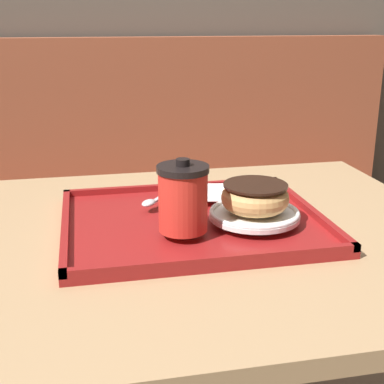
# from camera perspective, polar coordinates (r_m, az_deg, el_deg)

# --- Properties ---
(booth_bench) EXTENTS (1.72, 0.44, 1.00)m
(booth_bench) POSITION_cam_1_polar(r_m,az_deg,el_deg) (1.88, -3.59, -5.30)
(booth_bench) COLOR brown
(booth_bench) RESTS_ON ground_plane
(cafe_table) EXTENTS (0.87, 0.77, 0.71)m
(cafe_table) POSITION_cam_1_polar(r_m,az_deg,el_deg) (1.01, 2.27, -12.98)
(cafe_table) COLOR tan
(cafe_table) RESTS_ON ground_plane
(serving_tray) EXTENTS (0.45, 0.37, 0.02)m
(serving_tray) POSITION_cam_1_polar(r_m,az_deg,el_deg) (0.95, 0.00, -3.26)
(serving_tray) COLOR maroon
(serving_tray) RESTS_ON cafe_table
(napkin_paper) EXTENTS (0.15, 0.13, 0.00)m
(napkin_paper) POSITION_cam_1_polar(r_m,az_deg,el_deg) (1.05, 3.47, -0.00)
(napkin_paper) COLOR white
(napkin_paper) RESTS_ON serving_tray
(coffee_cup_front) EXTENTS (0.08, 0.08, 0.12)m
(coffee_cup_front) POSITION_cam_1_polar(r_m,az_deg,el_deg) (0.85, -0.97, -0.61)
(coffee_cup_front) COLOR red
(coffee_cup_front) RESTS_ON serving_tray
(plate_with_chocolate_donut) EXTENTS (0.16, 0.16, 0.01)m
(plate_with_chocolate_donut) POSITION_cam_1_polar(r_m,az_deg,el_deg) (0.93, 6.67, -2.32)
(plate_with_chocolate_donut) COLOR white
(plate_with_chocolate_donut) RESTS_ON serving_tray
(donut_chocolate_glazed) EXTENTS (0.12, 0.12, 0.05)m
(donut_chocolate_glazed) POSITION_cam_1_polar(r_m,az_deg,el_deg) (0.92, 6.74, -0.52)
(donut_chocolate_glazed) COLOR tan
(donut_chocolate_glazed) RESTS_ON plate_with_chocolate_donut
(spoon) EXTENTS (0.10, 0.13, 0.01)m
(spoon) POSITION_cam_1_polar(r_m,az_deg,el_deg) (1.00, -4.06, -0.87)
(spoon) COLOR silver
(spoon) RESTS_ON serving_tray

